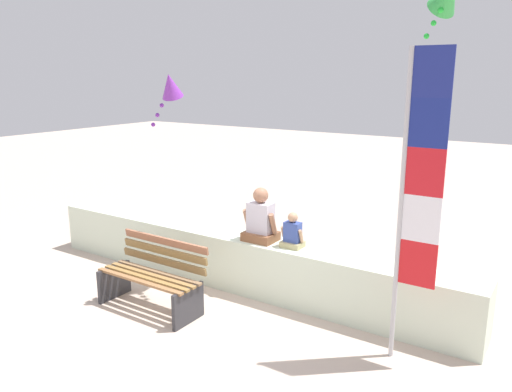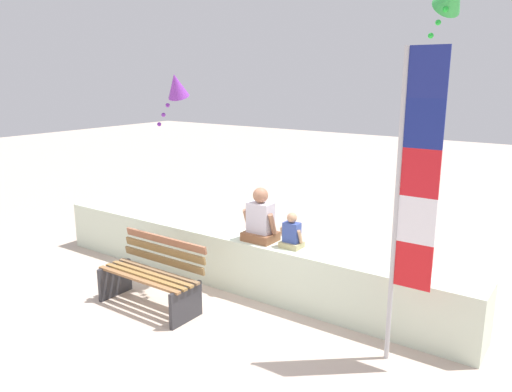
{
  "view_description": "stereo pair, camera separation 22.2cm",
  "coord_description": "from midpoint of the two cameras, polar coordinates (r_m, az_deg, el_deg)",
  "views": [
    {
      "loc": [
        3.89,
        -4.18,
        2.93
      ],
      "look_at": [
        0.34,
        1.27,
        1.36
      ],
      "focal_mm": 35.1,
      "sensor_mm": 36.0,
      "label": 1
    },
    {
      "loc": [
        4.07,
        -4.06,
        2.93
      ],
      "look_at": [
        0.34,
        1.27,
        1.36
      ],
      "focal_mm": 35.1,
      "sensor_mm": 36.0,
      "label": 2
    }
  ],
  "objects": [
    {
      "name": "park_bench",
      "position": [
        6.64,
        -12.61,
        -9.09
      ],
      "size": [
        1.43,
        0.62,
        0.88
      ],
      "color": "olive",
      "rests_on": "ground"
    },
    {
      "name": "kite_purple",
      "position": [
        9.49,
        -10.42,
        12.19
      ],
      "size": [
        0.69,
        0.61,
        1.04
      ],
      "color": "purple"
    },
    {
      "name": "person_adult",
      "position": [
        6.7,
        -0.43,
        -2.78
      ],
      "size": [
        0.48,
        0.35,
        0.73
      ],
      "color": "brown",
      "rests_on": "seawall_ledge"
    },
    {
      "name": "person_child",
      "position": [
        6.48,
        3.2,
        -4.32
      ],
      "size": [
        0.3,
        0.22,
        0.46
      ],
      "color": "tan",
      "rests_on": "seawall_ledge"
    },
    {
      "name": "seawall_ledge",
      "position": [
        7.17,
        -3.18,
        -7.28
      ],
      "size": [
        6.66,
        0.56,
        0.76
      ],
      "primitive_type": "cube",
      "color": "silver",
      "rests_on": "ground"
    },
    {
      "name": "flag_banner",
      "position": [
        5.07,
        16.56,
        0.96
      ],
      "size": [
        0.42,
        0.05,
        3.2
      ],
      "color": "#B7B7BC",
      "rests_on": "ground"
    },
    {
      "name": "ground_plane",
      "position": [
        6.43,
        -10.0,
        -13.71
      ],
      "size": [
        40.0,
        40.0,
        0.0
      ],
      "primitive_type": "plane",
      "color": "#C4AE9D"
    }
  ]
}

